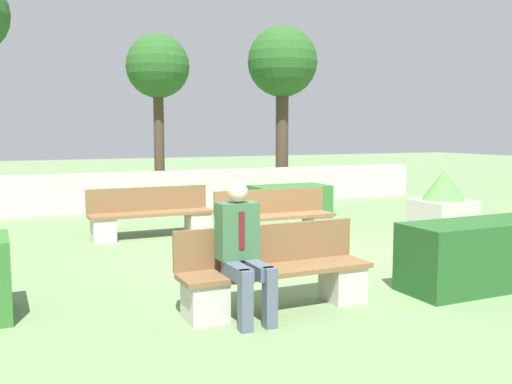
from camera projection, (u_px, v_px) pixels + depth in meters
ground_plane at (296, 258)px, 7.93m from camera, size 60.00×60.00×0.00m
perimeter_wall at (174, 189)px, 13.14m from camera, size 13.14×0.30×0.85m
bench_front at (276, 277)px, 5.67m from camera, size 1.99×0.48×0.82m
bench_left_side at (151, 218)px, 9.51m from camera, size 2.06×0.49×0.82m
bench_right_side at (275, 221)px, 9.20m from camera, size 1.97×0.48×0.82m
person_seated_man at (242, 245)px, 5.33m from camera, size 0.38×0.64×1.29m
hedge_block_near_left at (290, 200)px, 12.05m from camera, size 1.62×0.87×0.62m
hedge_block_near_right at (486, 254)px, 6.45m from camera, size 2.05×0.71×0.76m
planter_corner_right at (443, 207)px, 9.36m from camera, size 0.84×0.84×1.13m
tree_center_left at (158, 70)px, 13.72m from camera, size 1.53×1.53×4.08m
tree_center_right at (282, 66)px, 15.32m from camera, size 1.88×1.88×4.56m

